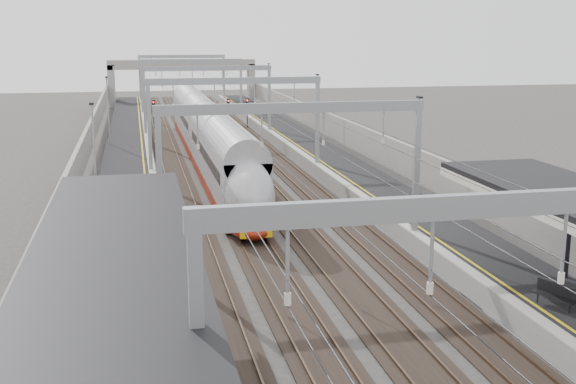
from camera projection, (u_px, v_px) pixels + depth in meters
name	position (u px, v px, depth m)	size (l,w,h in m)	color
platform_left	(128.00, 169.00, 55.71)	(4.00, 120.00, 1.00)	black
platform_right	(328.00, 162.00, 58.96)	(4.00, 120.00, 1.00)	black
tracks	(231.00, 171.00, 57.43)	(11.40, 140.00, 0.20)	black
overhead_line	(220.00, 88.00, 62.44)	(13.00, 140.00, 6.60)	gray
canopy_left	(108.00, 321.00, 14.59)	(4.40, 30.00, 4.24)	black
overbridge	(182.00, 70.00, 108.83)	(22.00, 2.20, 6.90)	gray
wall_left	(84.00, 157.00, 54.82)	(0.30, 120.00, 3.20)	gray
wall_right	(366.00, 147.00, 59.37)	(0.30, 120.00, 3.20)	gray
train	(210.00, 144.00, 58.14)	(2.67, 48.62, 4.22)	maroon
bench	(556.00, 293.00, 26.22)	(1.10, 1.74, 0.88)	black
signal_green	(154.00, 110.00, 80.75)	(0.32, 0.32, 3.48)	black
signal_red_near	(228.00, 108.00, 82.34)	(0.32, 0.32, 3.48)	black
signal_red_far	(247.00, 108.00, 82.98)	(0.32, 0.32, 3.48)	black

